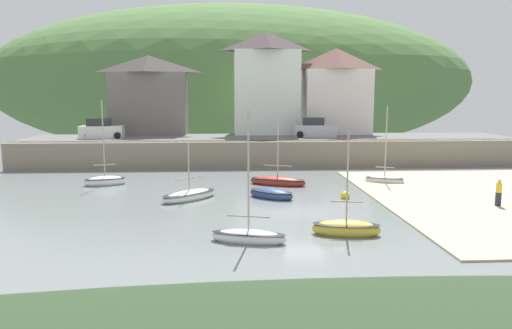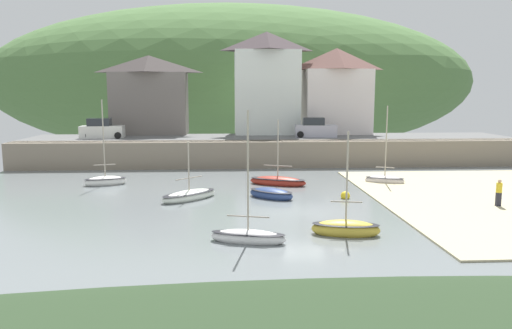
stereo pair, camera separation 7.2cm
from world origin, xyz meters
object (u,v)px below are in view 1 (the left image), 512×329
Objects in this scene: waterfront_building_right at (336,90)px; sailboat_white_hull at (346,228)px; sailboat_far_left at (249,236)px; parked_car_by_wall at (315,129)px; dinghy_open_wooden at (385,179)px; rowboat_small_beached at (278,181)px; waterfront_building_left at (149,94)px; parked_car_near_slipway at (101,130)px; waterfront_building_centre at (266,82)px; fishing_boat_green at (189,196)px; mooring_buoy at (345,196)px; sailboat_blue_trim at (271,194)px; sailboat_tall_mast at (105,181)px; person_on_slipway at (499,191)px.

sailboat_white_hull is (-6.10, -30.09, -6.73)m from waterfront_building_right.
sailboat_far_left reaches higher than parked_car_by_wall.
sailboat_far_left reaches higher than dinghy_open_wooden.
rowboat_small_beached is at bearing -115.12° from waterfront_building_right.
waterfront_building_left is 6.93m from parked_car_near_slipway.
sailboat_white_hull is at bearing -87.23° from waterfront_building_centre.
waterfront_building_left is at bearing 62.63° from fishing_boat_green.
rowboat_small_beached is at bearing -91.70° from waterfront_building_centre.
waterfront_building_centre is 17.71m from parked_car_near_slipway.
sailboat_blue_trim is at bearing 174.91° from mooring_buoy.
sailboat_tall_mast is (-14.76, 13.63, 0.00)m from sailboat_white_hull.
dinghy_open_wooden is (20.09, -17.08, -6.32)m from waterfront_building_left.
dinghy_open_wooden is (9.02, 4.59, 0.03)m from sailboat_blue_trim.
mooring_buoy is (3.90, -4.90, -0.10)m from rowboat_small_beached.
sailboat_blue_trim is 0.54× the size of sailboat_far_left.
dinghy_open_wooden reaches higher than rowboat_small_beached.
sailboat_white_hull is at bearing -65.16° from waterfront_building_left.
sailboat_blue_trim is 9.52m from sailboat_far_left.
parked_car_by_wall is (4.53, -4.50, -4.67)m from waterfront_building_centre.
dinghy_open_wooden is 3.71× the size of person_on_slipway.
sailboat_tall_mast is 17.62m from mooring_buoy.
parked_car_near_slipway is (-9.79, 17.31, 2.95)m from fishing_boat_green.
sailboat_far_left is 1.03× the size of dinghy_open_wooden.
sailboat_tall_mast is (-11.90, 5.21, 0.05)m from sailboat_blue_trim.
sailboat_tall_mast reaches higher than parked_car_near_slipway.
waterfront_building_left is 32.94m from sailboat_far_left.
dinghy_open_wooden reaches higher than fishing_boat_green.
person_on_slipway is (28.36, -20.60, -2.22)m from parked_car_near_slipway.
dinghy_open_wooden is at bearing -89.78° from waterfront_building_right.
person_on_slipway is at bearing -10.04° from rowboat_small_beached.
sailboat_blue_trim is 13.73m from person_on_slipway.
sailboat_tall_mast is 1.56× the size of parked_car_near_slipway.
sailboat_white_hull is at bearing -59.91° from sailboat_tall_mast.
waterfront_building_right reaches higher than sailboat_blue_trim.
sailboat_far_left is at bearing -126.88° from mooring_buoy.
waterfront_building_left reaches higher than parked_car_by_wall.
sailboat_white_hull is 0.80× the size of sailboat_tall_mast.
person_on_slipway is 9.04m from mooring_buoy.
waterfront_building_right reaches higher than parked_car_near_slipway.
sailboat_far_left is at bearing -105.62° from dinghy_open_wooden.
sailboat_white_hull is at bearing -57.41° from parked_car_near_slipway.
parked_car_near_slipway reaches higher than sailboat_blue_trim.
sailboat_white_hull is (1.45, -30.09, -7.56)m from waterfront_building_centre.
fishing_boat_green is 0.61× the size of sailboat_tall_mast.
waterfront_building_centre is 2.14× the size of rowboat_small_beached.
person_on_slipway is at bearing 36.28° from sailboat_white_hull.
person_on_slipway is at bearing 35.78° from sailboat_far_left.
person_on_slipway is (7.34, -20.60, -2.22)m from parked_car_by_wall.
mooring_buoy is at bearing 67.67° from sailboat_far_left.
sailboat_blue_trim is at bearing -112.45° from waterfront_building_right.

